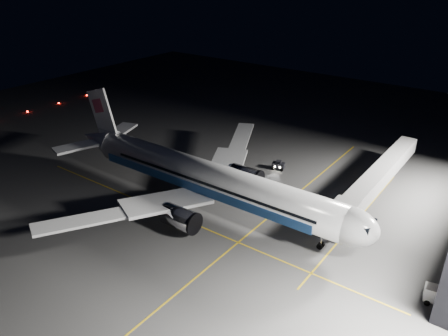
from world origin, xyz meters
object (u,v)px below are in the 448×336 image
object	(u,v)px
safety_cone_a	(220,169)
safety_cone_c	(232,198)
service_truck	(443,297)
baggage_tug	(278,165)
airliner	(205,177)
jet_bridge	(377,178)
safety_cone_b	(254,184)

from	to	relation	value
safety_cone_a	safety_cone_c	distance (m)	12.26
service_truck	safety_cone_a	distance (m)	46.79
baggage_tug	airliner	bearing A→B (deg)	-114.61
safety_cone_a	jet_bridge	bearing A→B (deg)	10.94
service_truck	safety_cone_b	world-z (taller)	service_truck
airliner	safety_cone_c	bearing A→B (deg)	54.26
safety_cone_b	safety_cone_c	xyz separation A→B (m)	(-0.08, -6.81, -0.02)
baggage_tug	safety_cone_b	world-z (taller)	baggage_tug
safety_cone_c	safety_cone_b	bearing A→B (deg)	89.34
airliner	baggage_tug	bearing A→B (deg)	81.01
safety_cone_a	safety_cone_c	size ratio (longest dim) A/B	0.98
jet_bridge	safety_cone_c	world-z (taller)	jet_bridge
airliner	safety_cone_a	xyz separation A→B (m)	(-6.02, 12.43, -4.89)
baggage_tug	safety_cone_b	xyz separation A→B (m)	(-0.17, -8.93, -0.51)
airliner	safety_cone_c	distance (m)	6.94
service_truck	safety_cone_c	bearing A→B (deg)	158.54
baggage_tug	safety_cone_a	size ratio (longest dim) A/B	5.16
service_truck	baggage_tug	distance (m)	41.49
airliner	baggage_tug	world-z (taller)	airliner
safety_cone_a	airliner	bearing A→B (deg)	-64.18
jet_bridge	safety_cone_b	bearing A→B (deg)	-160.19
service_truck	safety_cone_a	size ratio (longest dim) A/B	8.43
airliner	safety_cone_c	xyz separation A→B (m)	(2.88, 4.00, -4.88)
safety_cone_b	safety_cone_c	size ratio (longest dim) A/B	1.09
jet_bridge	service_truck	distance (m)	25.46
service_truck	airliner	bearing A→B (deg)	165.12
jet_bridge	safety_cone_c	distance (m)	24.98
safety_cone_c	jet_bridge	bearing A→B (deg)	34.83
service_truck	safety_cone_c	xyz separation A→B (m)	(-35.63, 5.91, -0.92)
baggage_tug	safety_cone_c	xyz separation A→B (m)	(-0.24, -15.74, -0.53)
jet_bridge	baggage_tug	world-z (taller)	jet_bridge
baggage_tug	safety_cone_c	bearing A→B (deg)	-106.51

